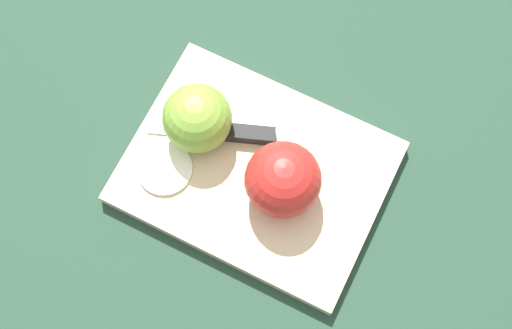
# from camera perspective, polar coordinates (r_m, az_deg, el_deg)

# --- Properties ---
(ground_plane) EXTENTS (4.00, 4.00, 0.00)m
(ground_plane) POSITION_cam_1_polar(r_m,az_deg,el_deg) (0.86, -0.00, -0.84)
(ground_plane) COLOR #1E3828
(cutting_board) EXTENTS (0.31, 0.25, 0.02)m
(cutting_board) POSITION_cam_1_polar(r_m,az_deg,el_deg) (0.85, -0.00, -0.63)
(cutting_board) COLOR #D1B789
(cutting_board) RESTS_ON ground_plane
(apple_half_left) EXTENTS (0.09, 0.09, 0.09)m
(apple_half_left) POSITION_cam_1_polar(r_m,az_deg,el_deg) (0.79, 2.15, -1.21)
(apple_half_left) COLOR red
(apple_half_left) RESTS_ON cutting_board
(apple_half_right) EXTENTS (0.08, 0.08, 0.08)m
(apple_half_right) POSITION_cam_1_polar(r_m,az_deg,el_deg) (0.82, -4.73, 3.73)
(apple_half_right) COLOR olive
(apple_half_right) RESTS_ON cutting_board
(knife) EXTENTS (0.15, 0.06, 0.02)m
(knife) POSITION_cam_1_polar(r_m,az_deg,el_deg) (0.85, -1.47, 2.50)
(knife) COLOR silver
(knife) RESTS_ON cutting_board
(apple_slice) EXTENTS (0.07, 0.07, 0.01)m
(apple_slice) POSITION_cam_1_polar(r_m,az_deg,el_deg) (0.85, -7.32, -0.32)
(apple_slice) COLOR #EFE5C6
(apple_slice) RESTS_ON cutting_board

